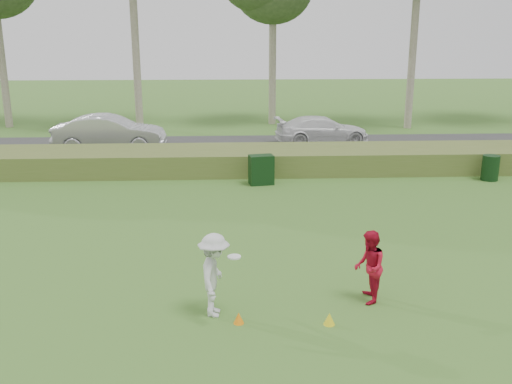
{
  "coord_description": "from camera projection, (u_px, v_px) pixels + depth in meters",
  "views": [
    {
      "loc": [
        -0.73,
        -11.0,
        5.5
      ],
      "look_at": [
        0.0,
        4.0,
        1.3
      ],
      "focal_mm": 40.0,
      "sensor_mm": 36.0,
      "label": 1
    }
  ],
  "objects": [
    {
      "name": "player_white",
      "position": [
        214.0,
        275.0,
        11.32
      ],
      "size": [
        0.91,
        1.17,
        1.72
      ],
      "rotation": [
        0.0,
        0.0,
        1.46
      ],
      "color": "silver",
      "rests_on": "ground"
    },
    {
      "name": "park_road",
      "position": [
        243.0,
        147.0,
        28.44
      ],
      "size": [
        80.0,
        6.0,
        0.06
      ],
      "primitive_type": "cube",
      "color": "#2D2D2D",
      "rests_on": "ground"
    },
    {
      "name": "trash_bin",
      "position": [
        490.0,
        168.0,
        21.95
      ],
      "size": [
        0.75,
        0.75,
        0.97
      ],
      "primitive_type": "cylinder",
      "rotation": [
        0.0,
        0.0,
        0.18
      ],
      "color": "black",
      "rests_on": "ground"
    },
    {
      "name": "car_right",
      "position": [
        322.0,
        130.0,
        28.92
      ],
      "size": [
        4.92,
        2.44,
        1.37
      ],
      "primitive_type": "imported",
      "rotation": [
        0.0,
        0.0,
        1.68
      ],
      "color": "silver",
      "rests_on": "park_road"
    },
    {
      "name": "car_mid",
      "position": [
        110.0,
        133.0,
        26.99
      ],
      "size": [
        5.21,
        1.84,
        1.71
      ],
      "primitive_type": "imported",
      "rotation": [
        0.0,
        0.0,
        1.58
      ],
      "color": "silver",
      "rests_on": "park_road"
    },
    {
      "name": "utility_cabinet",
      "position": [
        261.0,
        170.0,
        21.34
      ],
      "size": [
        0.98,
        0.72,
        1.11
      ],
      "primitive_type": "cube",
      "rotation": [
        0.0,
        0.0,
        0.19
      ],
      "color": "black",
      "rests_on": "ground"
    },
    {
      "name": "ground",
      "position": [
        265.0,
        302.0,
        12.09
      ],
      "size": [
        120.0,
        120.0,
        0.0
      ],
      "primitive_type": "plane",
      "color": "#356521",
      "rests_on": "ground"
    },
    {
      "name": "cone_orange",
      "position": [
        239.0,
        318.0,
        11.16
      ],
      "size": [
        0.21,
        0.21,
        0.23
      ],
      "primitive_type": "cone",
      "color": "orange",
      "rests_on": "ground"
    },
    {
      "name": "player_red",
      "position": [
        369.0,
        267.0,
        11.9
      ],
      "size": [
        0.7,
        0.84,
        1.56
      ],
      "primitive_type": "imported",
      "rotation": [
        0.0,
        0.0,
        -1.72
      ],
      "color": "#B00F27",
      "rests_on": "ground"
    },
    {
      "name": "cone_yellow",
      "position": [
        329.0,
        319.0,
        11.11
      ],
      "size": [
        0.23,
        0.23,
        0.25
      ],
      "primitive_type": "cone",
      "color": "yellow",
      "rests_on": "ground"
    },
    {
      "name": "reed_strip",
      "position": [
        247.0,
        160.0,
        23.51
      ],
      "size": [
        80.0,
        3.0,
        0.9
      ],
      "primitive_type": "cube",
      "color": "#4C6026",
      "rests_on": "ground"
    }
  ]
}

